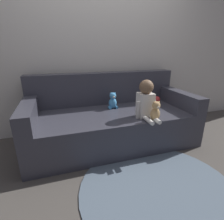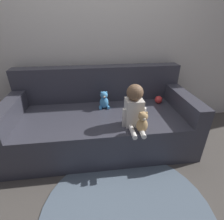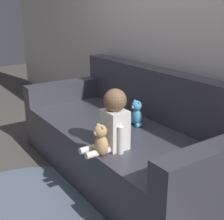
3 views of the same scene
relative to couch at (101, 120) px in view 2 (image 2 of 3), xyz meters
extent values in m
plane|color=#4C4742|center=(0.00, -0.06, -0.31)|extent=(12.00, 12.00, 0.00)
cube|color=silver|center=(0.00, 0.52, 0.99)|extent=(8.00, 0.05, 2.60)
cube|color=#383842|center=(0.00, -0.06, -0.09)|extent=(2.15, 0.99, 0.44)
cube|color=#383842|center=(0.00, 0.34, 0.37)|extent=(2.15, 0.18, 0.46)
cube|color=#383842|center=(-0.99, -0.06, 0.24)|extent=(0.16, 0.99, 0.21)
cube|color=#383842|center=(0.99, -0.06, 0.24)|extent=(0.16, 0.99, 0.21)
cube|color=white|center=(0.32, -0.35, 0.28)|extent=(0.18, 0.15, 0.29)
sphere|color=brown|center=(0.32, -0.35, 0.50)|extent=(0.17, 0.17, 0.17)
cylinder|color=white|center=(0.27, -0.53, 0.16)|extent=(0.05, 0.19, 0.05)
cylinder|color=white|center=(0.36, -0.53, 0.16)|extent=(0.05, 0.19, 0.05)
cylinder|color=white|center=(0.22, -0.38, 0.24)|extent=(0.04, 0.04, 0.20)
cylinder|color=white|center=(0.42, -0.38, 0.24)|extent=(0.04, 0.04, 0.20)
ellipsoid|color=tan|center=(0.37, -0.50, 0.21)|extent=(0.11, 0.09, 0.15)
sphere|color=tan|center=(0.37, -0.51, 0.32)|extent=(0.09, 0.09, 0.09)
sphere|color=tan|center=(0.34, -0.51, 0.35)|extent=(0.03, 0.03, 0.03)
sphere|color=tan|center=(0.40, -0.51, 0.35)|extent=(0.03, 0.03, 0.03)
sphere|color=beige|center=(0.37, -0.55, 0.31)|extent=(0.03, 0.03, 0.03)
ellipsoid|color=#4C9EDB|center=(0.05, 0.07, 0.21)|extent=(0.11, 0.09, 0.15)
sphere|color=#4C9EDB|center=(0.05, 0.06, 0.31)|extent=(0.09, 0.09, 0.09)
sphere|color=#4C9EDB|center=(0.02, 0.06, 0.35)|extent=(0.03, 0.03, 0.03)
sphere|color=#4C9EDB|center=(0.08, 0.06, 0.35)|extent=(0.03, 0.03, 0.03)
sphere|color=beige|center=(0.05, 0.02, 0.31)|extent=(0.03, 0.03, 0.03)
cylinder|color=#4C9EDB|center=(0.00, 0.05, 0.15)|extent=(0.04, 0.06, 0.04)
cylinder|color=#4C9EDB|center=(0.10, 0.05, 0.15)|extent=(0.04, 0.06, 0.04)
sphere|color=red|center=(0.78, 0.12, 0.18)|extent=(0.10, 0.10, 0.10)
cylinder|color=slate|center=(0.13, -1.03, -0.30)|extent=(1.45, 1.45, 0.01)
camera|label=1|loc=(-0.66, -2.12, 0.91)|focal=28.00mm
camera|label=2|loc=(-0.10, -1.89, 1.14)|focal=28.00mm
camera|label=3|loc=(2.04, -1.55, 1.13)|focal=50.00mm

